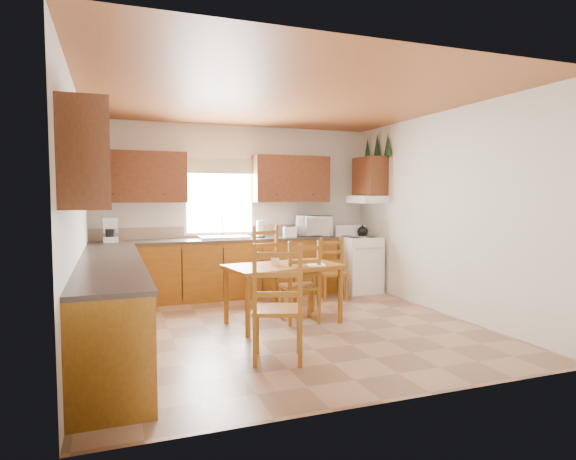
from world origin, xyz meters
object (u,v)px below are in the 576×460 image
object	(u,v)px
chair_near_left	(278,302)
chair_near_right	(300,281)
microwave	(314,226)
chair_far_left	(275,267)
dining_table	(283,294)
chair_far_right	(334,269)
stove	(359,265)

from	to	relation	value
chair_near_left	chair_near_right	size ratio (longest dim) A/B	1.10
microwave	chair_near_left	xyz separation A→B (m)	(-1.65, -2.97, -0.52)
chair_near_right	chair_far_left	bearing A→B (deg)	-83.93
dining_table	chair_near_right	xyz separation A→B (m)	(0.23, 0.01, 0.15)
microwave	chair_far_right	distance (m)	0.90
microwave	stove	bearing A→B (deg)	-1.43
chair_far_right	stove	bearing A→B (deg)	43.16
chair_near_right	chair_near_left	bearing A→B (deg)	63.58
stove	chair_far_right	distance (m)	0.73
dining_table	stove	bearing A→B (deg)	30.10
chair_near_left	chair_near_right	world-z (taller)	chair_near_left
chair_near_right	microwave	bearing A→B (deg)	-114.58
chair_near_left	chair_far_left	size ratio (longest dim) A/B	0.99
stove	chair_near_left	xyz separation A→B (m)	(-2.34, -2.69, 0.12)
stove	chair_near_right	xyz separation A→B (m)	(-1.61, -1.43, 0.07)
microwave	chair_far_left	world-z (taller)	microwave
stove	dining_table	world-z (taller)	stove
chair_near_right	chair_far_left	size ratio (longest dim) A/B	0.90
chair_near_left	chair_far_left	world-z (taller)	chair_far_left
dining_table	chair_far_left	bearing A→B (deg)	69.70
chair_far_left	chair_far_right	xyz separation A→B (m)	(1.01, 0.19, -0.11)
chair_near_right	dining_table	bearing A→B (deg)	7.37
stove	chair_near_right	world-z (taller)	chair_near_right
stove	microwave	size ratio (longest dim) A/B	1.62
stove	chair_far_left	bearing A→B (deg)	-164.72
chair_near_right	chair_far_right	distance (m)	1.44
microwave	chair_far_left	distance (m)	1.37
microwave	chair_far_right	xyz separation A→B (m)	(0.05, -0.65, -0.62)
chair_near_left	chair_far_right	world-z (taller)	chair_near_left
chair_near_left	chair_near_right	xyz separation A→B (m)	(0.73, 1.26, -0.05)
chair_near_right	stove	bearing A→B (deg)	-134.55
chair_far_left	chair_far_right	distance (m)	1.03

